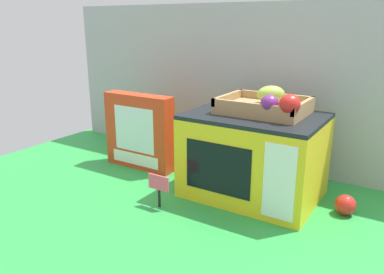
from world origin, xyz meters
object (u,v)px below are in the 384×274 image
at_px(toy_microwave, 254,155).
at_px(food_groups_crate, 267,105).
at_px(price_sign, 159,186).
at_px(cookie_set_box, 140,131).
at_px(loose_toy_apple, 345,205).

bearing_deg(toy_microwave, food_groups_crate, 39.17).
relative_size(toy_microwave, price_sign, 3.93).
height_order(cookie_set_box, loose_toy_apple, cookie_set_box).
distance_m(food_groups_crate, price_sign, 0.40).
height_order(price_sign, loose_toy_apple, price_sign).
xyz_separation_m(price_sign, loose_toy_apple, (0.47, 0.24, -0.04)).
height_order(food_groups_crate, loose_toy_apple, food_groups_crate).
relative_size(food_groups_crate, price_sign, 2.58).
bearing_deg(toy_microwave, price_sign, -130.14).
bearing_deg(price_sign, food_groups_crate, 48.82).
distance_m(toy_microwave, price_sign, 0.31).
bearing_deg(food_groups_crate, cookie_set_box, -177.58).
relative_size(food_groups_crate, loose_toy_apple, 4.48).
height_order(toy_microwave, price_sign, toy_microwave).
bearing_deg(price_sign, loose_toy_apple, 27.47).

